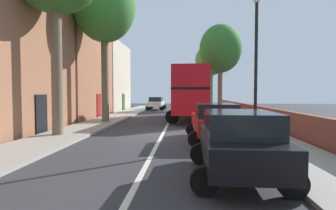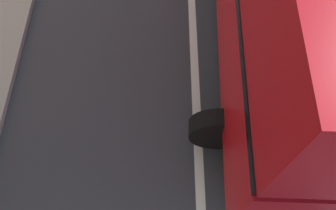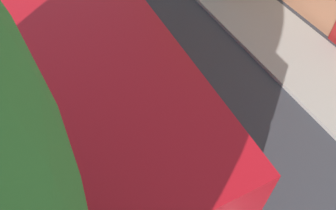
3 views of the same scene
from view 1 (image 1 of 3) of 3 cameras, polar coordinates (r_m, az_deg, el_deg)
ground_plane at (r=13.91m, az=-1.24°, el=-6.43°), size 84.00×84.00×0.00m
road_centre_line at (r=13.91m, az=-1.24°, el=-6.41°), size 0.16×54.00×0.01m
sidewalk_left at (r=15.11m, az=-20.19°, el=-5.64°), size 2.60×60.00×0.12m
sidewalk_right at (r=14.36m, az=18.75°, el=-6.04°), size 2.60×60.00×0.12m
boundary_wall_right at (r=14.77m, az=24.61°, el=-3.67°), size 0.36×54.00×1.26m
double_decker_bus at (r=22.08m, az=4.97°, el=3.01°), size 3.80×10.10×4.06m
parked_car_black_right_1 at (r=7.00m, az=14.78°, el=-7.44°), size 2.49×4.12×1.72m
parked_car_white_left_2 at (r=34.54m, az=-2.55°, el=0.51°), size 2.48×3.98×1.67m
parked_car_red_right_4 at (r=12.17m, az=9.93°, el=-3.16°), size 2.57×4.55×1.72m
street_tree_right_3 at (r=27.71m, az=11.16°, el=11.65°), size 4.18×4.18×8.92m
street_tree_left_4 at (r=20.61m, az=-13.49°, el=20.03°), size 4.45×4.45×11.03m
street_tree_right_5 at (r=35.79m, az=9.18°, el=9.39°), size 4.08×4.08×8.45m
lamppost_right at (r=12.55m, az=18.34°, el=9.90°), size 0.32×0.32×6.31m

